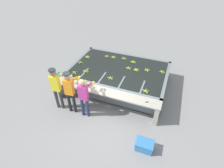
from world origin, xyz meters
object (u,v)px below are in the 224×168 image
Objects in this scene: worker_1 at (70,89)px; banana_bunch_floating_2 at (129,68)px; banana_bunch_floating_1 at (136,70)px; banana_bunch_floating_3 at (162,72)px; banana_bunch_ledge_0 at (72,83)px; banana_bunch_floating_0 at (107,56)px; banana_bunch_floating_4 at (86,71)px; banana_bunch_floating_10 at (146,91)px; crate at (144,145)px; banana_bunch_floating_6 at (88,57)px; banana_bunch_floating_12 at (147,70)px; banana_bunch_floating_8 at (124,59)px; knife_1 at (149,102)px; worker_2 at (84,95)px; banana_bunch_floating_11 at (133,62)px; knife_0 at (105,91)px; worker_0 at (56,85)px; banana_bunch_floating_5 at (74,73)px; banana_bunch_floating_7 at (114,57)px; banana_bunch_floating_13 at (111,78)px; banana_bunch_floating_9 at (80,62)px; banana_bunch_ledge_1 at (85,85)px.

worker_1 reaches higher than banana_bunch_floating_2.
banana_bunch_floating_1 is 1.02× the size of banana_bunch_floating_3.
worker_1 is 6.19× the size of banana_bunch_ledge_0.
banana_bunch_floating_0 is 1.53m from banana_bunch_floating_4.
banana_bunch_floating_10 is at bearing -104.47° from banana_bunch_floating_3.
banana_bunch_floating_0 is at bearing 126.94° from crate.
banana_bunch_floating_1 is at bearing -5.94° from banana_bunch_floating_6.
banana_bunch_floating_8 is at bearing 154.21° from banana_bunch_floating_12.
banana_bunch_floating_4 is at bearing -156.44° from banana_bunch_floating_1.
worker_2 is at bearing -164.31° from knife_1.
banana_bunch_floating_2 is at bearing 28.33° from banana_bunch_floating_4.
banana_bunch_floating_11 is (1.66, 1.44, 0.00)m from banana_bunch_floating_4.
banana_bunch_floating_6 is 2.66m from knife_0.
banana_bunch_floating_1 is at bearing 23.56° from banana_bunch_floating_4.
worker_0 is at bearing 179.68° from worker_2.
banana_bunch_floating_0 is 0.98× the size of banana_bunch_floating_8.
crate is (1.44, -2.98, -0.68)m from banana_bunch_floating_2.
knife_1 is at bearing -17.31° from banana_bunch_floating_4.
banana_bunch_floating_11 is (2.05, 1.71, -0.00)m from banana_bunch_floating_5.
banana_bunch_floating_6 is at bearing 100.18° from banana_bunch_ledge_0.
worker_1 reaches higher than worker_2.
banana_bunch_floating_12 is 0.98× the size of banana_bunch_ledge_0.
banana_bunch_floating_3 and banana_bunch_floating_8 have the same top height.
banana_bunch_floating_7 is at bearing 135.90° from banana_bunch_floating_10.
worker_1 is at bearing -155.82° from banana_bunch_floating_10.
banana_bunch_floating_7 and banana_bunch_floating_11 have the same top height.
worker_2 is 1.47m from banana_bunch_floating_13.
banana_bunch_floating_2 and banana_bunch_floating_3 have the same top height.
banana_bunch_floating_8 is (0.51, 0.06, 0.00)m from banana_bunch_floating_7.
banana_bunch_floating_9 is (-1.28, 2.02, -0.13)m from worker_2.
banana_bunch_floating_9 is at bearing -133.50° from banana_bunch_floating_0.
banana_bunch_floating_5 is at bearing -85.75° from banana_bunch_floating_6.
banana_bunch_floating_0 is 0.85× the size of knife_1.
knife_1 is (2.45, -0.05, -0.01)m from banana_bunch_ledge_1.
banana_bunch_floating_1 is 1.24m from banana_bunch_floating_13.
banana_bunch_floating_8 is 2.98m from knife_1.
banana_bunch_floating_3 is 3.27m from crate.
banana_bunch_floating_13 is at bearing -19.94° from banana_bunch_floating_9.
worker_0 is 3.57m from banana_bunch_floating_11.
banana_bunch_floating_6 is 0.86× the size of knife_1.
knife_1 is (-0.16, -1.97, -0.01)m from banana_bunch_floating_3.
worker_2 is at bearing 165.01° from crate.
banana_bunch_floating_0 is at bearing 76.30° from worker_0.
banana_bunch_floating_10 reaches higher than knife_1.
banana_bunch_floating_7 and banana_bunch_floating_8 have the same top height.
banana_bunch_floating_11 reaches higher than crate.
banana_bunch_floating_6 is at bearing 104.26° from worker_1.
banana_bunch_floating_4 and banana_bunch_floating_12 have the same top height.
banana_bunch_floating_5 and banana_bunch_floating_11 have the same top height.
banana_bunch_floating_3 is (2.29, 2.57, -0.13)m from worker_2.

